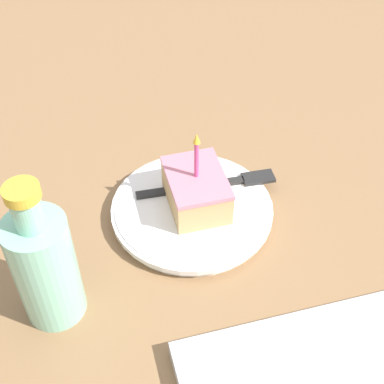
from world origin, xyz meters
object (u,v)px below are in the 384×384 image
object	(u,v)px
fork	(215,184)
bottle	(45,266)
plate	(192,210)
cake_slice	(196,190)

from	to	relation	value
fork	bottle	xyz separation A→B (m)	(-0.23, -0.13, 0.06)
plate	cake_slice	size ratio (longest dim) A/B	1.83
bottle	cake_slice	bearing A→B (deg)	27.62
cake_slice	bottle	world-z (taller)	bottle
cake_slice	fork	world-z (taller)	cake_slice
fork	cake_slice	bearing A→B (deg)	-142.76
plate	fork	world-z (taller)	fork
fork	bottle	bearing A→B (deg)	-150.74
cake_slice	fork	xyz separation A→B (m)	(0.04, 0.03, -0.02)
plate	bottle	size ratio (longest dim) A/B	1.12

